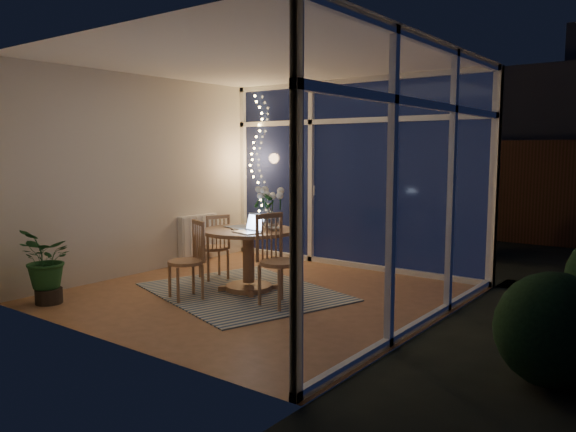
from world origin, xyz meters
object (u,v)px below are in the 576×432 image
object	(u,v)px
laptop	(247,223)
dining_table	(249,260)
chair_left	(214,246)
chair_right	(280,260)
flower_vase	(271,218)
potted_plant	(48,268)
chair_front	(185,260)

from	to	relation	value
laptop	dining_table	bearing A→B (deg)	142.82
chair_left	laptop	world-z (taller)	laptop
chair_right	flower_vase	distance (m)	0.91
flower_vase	potted_plant	world-z (taller)	flower_vase
chair_left	chair_front	bearing A→B (deg)	48.49
chair_right	laptop	world-z (taller)	chair_right
chair_right	potted_plant	size ratio (longest dim) A/B	1.29
dining_table	laptop	size ratio (longest dim) A/B	3.43
dining_table	laptop	bearing A→B (deg)	-51.48
laptop	chair_left	bearing A→B (deg)	170.82
chair_left	potted_plant	xyz separation A→B (m)	(-0.61, -1.88, -0.04)
laptop	potted_plant	xyz separation A→B (m)	(-1.52, -1.48, -0.46)
dining_table	flower_vase	bearing A→B (deg)	70.80
chair_left	flower_vase	world-z (taller)	flower_vase
chair_left	chair_right	distance (m)	1.52
chair_front	flower_vase	xyz separation A→B (m)	(0.40, 0.99, 0.39)
chair_right	laptop	size ratio (longest dim) A/B	3.18
potted_plant	chair_front	bearing A→B (deg)	43.35
dining_table	chair_front	size ratio (longest dim) A/B	1.21
flower_vase	chair_right	bearing A→B (deg)	-44.51
laptop	chair_front	bearing A→B (deg)	-119.57
chair_right	chair_front	distance (m)	1.08
potted_plant	chair_right	bearing A→B (deg)	34.25
chair_front	laptop	bearing A→B (deg)	68.74
flower_vase	potted_plant	size ratio (longest dim) A/B	0.28
chair_left	chair_front	world-z (taller)	chair_front
chair_right	laptop	distance (m)	0.64
chair_right	potted_plant	distance (m)	2.48
chair_front	flower_vase	size ratio (longest dim) A/B	4.16
laptop	flower_vase	bearing A→B (deg)	112.37
dining_table	chair_left	xyz separation A→B (m)	(-0.74, 0.18, 0.06)
chair_left	chair_front	size ratio (longest dim) A/B	0.97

